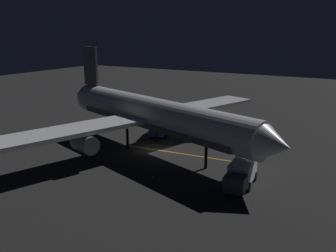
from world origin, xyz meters
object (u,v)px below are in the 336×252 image
(baggage_truck, at_px, (241,174))
(traffic_cone_near_left, at_px, (153,177))
(catering_truck, at_px, (161,127))
(airliner, at_px, (151,114))
(ground_crew_worker, at_px, (252,156))
(traffic_cone_near_right, at_px, (234,142))

(baggage_truck, height_order, traffic_cone_near_left, baggage_truck)
(baggage_truck, distance_m, traffic_cone_near_left, 9.21)
(catering_truck, xyz_separation_m, traffic_cone_near_left, (15.21, 8.21, -0.98))
(airliner, height_order, ground_crew_worker, airliner)
(catering_truck, distance_m, traffic_cone_near_right, 11.28)
(airliner, height_order, traffic_cone_near_right, airliner)
(traffic_cone_near_right, bearing_deg, ground_crew_worker, 35.98)
(catering_truck, height_order, ground_crew_worker, catering_truck)
(airliner, relative_size, ground_crew_worker, 22.63)
(airliner, xyz_separation_m, traffic_cone_near_right, (-7.63, 8.63, -4.41))
(traffic_cone_near_left, xyz_separation_m, traffic_cone_near_right, (-16.27, 2.97, 0.00))
(ground_crew_worker, distance_m, traffic_cone_near_left, 12.52)
(baggage_truck, bearing_deg, traffic_cone_near_right, -156.91)
(baggage_truck, xyz_separation_m, traffic_cone_near_right, (-13.41, -5.72, -1.03))
(baggage_truck, xyz_separation_m, traffic_cone_near_left, (2.86, -8.69, -1.03))
(airliner, relative_size, traffic_cone_near_right, 71.60)
(airliner, xyz_separation_m, catering_truck, (-6.57, -2.56, -3.44))
(catering_truck, xyz_separation_m, ground_crew_worker, (5.25, 15.76, -0.34))
(catering_truck, relative_size, traffic_cone_near_left, 12.43)
(catering_truck, distance_m, traffic_cone_near_left, 17.32)
(airliner, height_order, baggage_truck, airliner)
(airliner, bearing_deg, catering_truck, -158.74)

